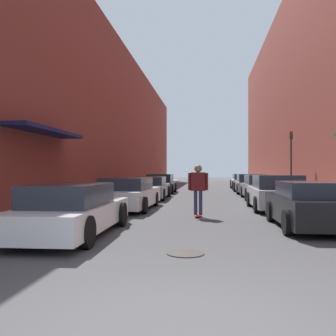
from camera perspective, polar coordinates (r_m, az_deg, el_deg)
ground at (r=23.72m, az=5.73°, el=-4.06°), size 110.24×110.24×0.00m
curb_strip_left at (r=29.16m, az=-3.89°, el=-3.23°), size 1.80×50.11×0.12m
curb_strip_right at (r=29.10m, az=15.51°, el=-3.23°), size 1.80×50.11×0.12m
building_row_left at (r=29.99m, az=-9.39°, el=6.86°), size 4.90×50.11×10.58m
building_row_right at (r=30.21m, az=21.03°, el=10.63°), size 4.90×50.11×14.54m
parked_car_left_0 at (r=9.26m, az=-14.40°, el=-6.27°), size 1.86×4.82×1.24m
parked_car_left_1 at (r=14.90m, az=-6.17°, el=-3.97°), size 2.00×4.65×1.26m
parked_car_left_2 at (r=20.27m, az=-2.69°, el=-3.06°), size 1.87×4.67×1.19m
parked_car_left_3 at (r=25.42m, az=-1.16°, el=-2.42°), size 1.97×3.90×1.28m
parked_car_right_0 at (r=10.75m, az=20.91°, el=-5.37°), size 1.88×3.97×1.25m
parked_car_right_1 at (r=15.25m, az=16.23°, el=-3.72°), size 2.02×3.98×1.37m
parked_car_right_2 at (r=20.54m, az=13.97°, el=-2.90°), size 1.89×3.97×1.30m
parked_car_right_3 at (r=25.61m, az=12.49°, el=-2.38°), size 2.08×4.70×1.29m
parked_car_right_4 at (r=30.79m, az=11.45°, el=-2.05°), size 1.98×4.19×1.24m
skateboarder at (r=12.47m, az=4.61°, el=-2.57°), size 0.66×0.78×1.74m
manhole_cover at (r=7.16m, az=2.68°, el=-12.86°), size 0.70×0.70×0.02m
traffic_light at (r=22.68m, az=18.25°, el=1.76°), size 0.16×0.22×3.65m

